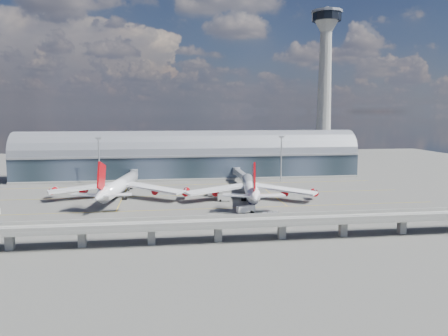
{
  "coord_description": "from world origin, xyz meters",
  "views": [
    {
      "loc": [
        -16.15,
        -183.12,
        39.23
      ],
      "look_at": [
        10.99,
        10.0,
        14.0
      ],
      "focal_mm": 35.0,
      "sensor_mm": 36.0,
      "label": 1
    }
  ],
  "objects": [
    {
      "name": "floodlight_mast_left",
      "position": [
        -50.0,
        55.0,
        13.63
      ],
      "size": [
        3.0,
        0.7,
        25.7
      ],
      "color": "gray",
      "rests_on": "ground"
    },
    {
      "name": "ground",
      "position": [
        0.0,
        0.0,
        0.0
      ],
      "size": [
        500.0,
        500.0,
        0.0
      ],
      "primitive_type": "plane",
      "color": "#474744",
      "rests_on": "ground"
    },
    {
      "name": "airliner_left",
      "position": [
        -36.35,
        15.12,
        5.86
      ],
      "size": [
        63.89,
        67.23,
        20.52
      ],
      "rotation": [
        0.0,
        0.0,
        -0.16
      ],
      "color": "white",
      "rests_on": "ground"
    },
    {
      "name": "airliner_right",
      "position": [
        22.12,
        4.94,
        5.25
      ],
      "size": [
        60.91,
        63.71,
        20.23
      ],
      "rotation": [
        0.0,
        0.0,
        -0.14
      ],
      "color": "white",
      "rests_on": "ground"
    },
    {
      "name": "control_tower",
      "position": [
        85.0,
        83.0,
        51.64
      ],
      "size": [
        19.0,
        19.0,
        103.0
      ],
      "color": "gray",
      "rests_on": "ground"
    },
    {
      "name": "service_truck_4",
      "position": [
        6.44,
        17.34,
        1.66
      ],
      "size": [
        4.75,
        6.24,
        3.29
      ],
      "rotation": [
        0.0,
        0.0,
        -0.43
      ],
      "color": "silver",
      "rests_on": "ground"
    },
    {
      "name": "service_truck_2",
      "position": [
        15.56,
        -18.87,
        1.39
      ],
      "size": [
        7.66,
        4.5,
        2.68
      ],
      "rotation": [
        0.0,
        0.0,
        1.92
      ],
      "color": "silver",
      "rests_on": "ground"
    },
    {
      "name": "jet_bridge_right",
      "position": [
        25.86,
        51.18,
        5.18
      ],
      "size": [
        4.4,
        32.0,
        7.25
      ],
      "color": "gray",
      "rests_on": "ground"
    },
    {
      "name": "cargo_train_1",
      "position": [
        -10.56,
        -34.08,
        0.98
      ],
      "size": [
        13.9,
        6.77,
        1.89
      ],
      "rotation": [
        0.0,
        0.0,
        1.94
      ],
      "color": "gray",
      "rests_on": "ground"
    },
    {
      "name": "service_truck_1",
      "position": [
        10.32,
        4.35,
        1.66
      ],
      "size": [
        5.93,
        3.32,
        3.3
      ],
      "rotation": [
        0.0,
        0.0,
        1.46
      ],
      "color": "silver",
      "rests_on": "ground"
    },
    {
      "name": "taxi_lines",
      "position": [
        0.0,
        22.11,
        0.01
      ],
      "size": [
        200.0,
        80.12,
        0.01
      ],
      "color": "gold",
      "rests_on": "ground"
    },
    {
      "name": "service_truck_3",
      "position": [
        22.67,
        3.43,
        1.45
      ],
      "size": [
        4.18,
        6.28,
        2.84
      ],
      "rotation": [
        0.0,
        0.0,
        -0.36
      ],
      "color": "silver",
      "rests_on": "ground"
    },
    {
      "name": "guideway",
      "position": [
        -0.0,
        -55.0,
        5.29
      ],
      "size": [
        220.0,
        8.5,
        7.2
      ],
      "color": "gray",
      "rests_on": "ground"
    },
    {
      "name": "cargo_train_2",
      "position": [
        23.72,
        -25.29,
        0.77
      ],
      "size": [
        6.7,
        2.79,
        1.47
      ],
      "rotation": [
        0.0,
        0.0,
        1.35
      ],
      "color": "gray",
      "rests_on": "ground"
    },
    {
      "name": "jet_bridge_left",
      "position": [
        -32.51,
        53.12,
        5.18
      ],
      "size": [
        4.4,
        28.0,
        7.25
      ],
      "color": "gray",
      "rests_on": "ground"
    },
    {
      "name": "service_truck_5",
      "position": [
        28.44,
        31.91,
        1.63
      ],
      "size": [
        7.04,
        5.1,
        3.19
      ],
      "rotation": [
        0.0,
        0.0,
        1.13
      ],
      "color": "silver",
      "rests_on": "ground"
    },
    {
      "name": "cargo_train_0",
      "position": [
        -24.55,
        -35.4,
        0.92
      ],
      "size": [
        8.08,
        3.68,
        1.77
      ],
      "rotation": [
        0.0,
        0.0,
        1.83
      ],
      "color": "gray",
      "rests_on": "ground"
    },
    {
      "name": "floodlight_mast_right",
      "position": [
        50.0,
        55.0,
        13.63
      ],
      "size": [
        3.0,
        0.7,
        25.7
      ],
      "color": "gray",
      "rests_on": "ground"
    },
    {
      "name": "terminal",
      "position": [
        0.0,
        77.99,
        11.34
      ],
      "size": [
        200.0,
        30.0,
        28.0
      ],
      "color": "#1D2830",
      "rests_on": "ground"
    }
  ]
}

